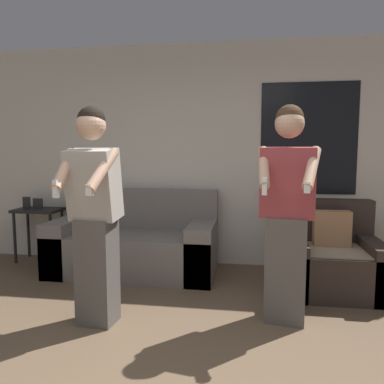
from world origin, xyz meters
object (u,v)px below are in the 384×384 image
side_table (38,217)px  person_right (287,213)px  couch (135,244)px  armchair (331,260)px  person_left (94,214)px

side_table → person_right: 3.25m
couch → person_right: 2.02m
couch → side_table: 1.39m
armchair → side_table: (-3.49, 0.48, 0.26)m
side_table → person_right: size_ratio=0.47×
armchair → person_right: bearing=-123.0°
armchair → side_table: 3.53m
armchair → couch: bearing=173.3°
person_right → person_left: bearing=-169.7°
side_table → couch: bearing=-9.6°
couch → armchair: 2.16m
couch → side_table: couch is taller
armchair → person_right: size_ratio=0.52×
couch → person_left: size_ratio=1.07×
side_table → person_left: (1.44, -1.57, 0.34)m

